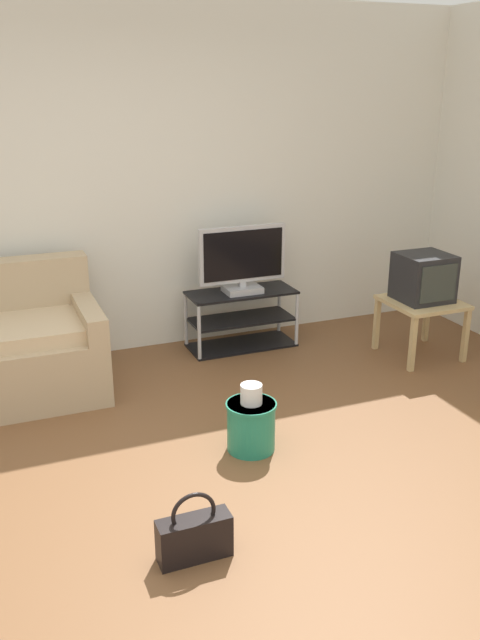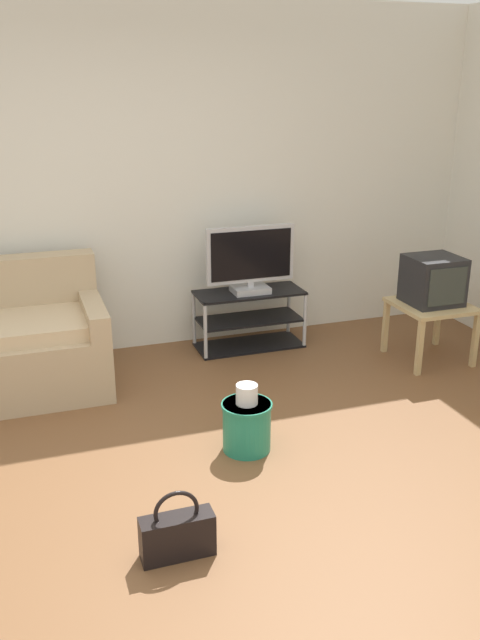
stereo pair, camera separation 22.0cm
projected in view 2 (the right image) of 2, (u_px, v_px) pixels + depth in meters
name	position (u px, v px, depth m)	size (l,w,h in m)	color
ground_plane	(210.00, 513.00, 3.47)	(9.00, 9.80, 0.02)	brown
wall_back	(118.00, 183.00, 5.20)	(9.00, 0.10, 2.70)	silver
tv_stand	(249.00, 319.00, 5.55)	(0.88, 0.38, 0.48)	black
flat_tv	(250.00, 260.00, 5.36)	(0.73, 0.22, 0.54)	#B2B2B7
side_table	(431.00, 312.00, 5.24)	(0.55, 0.55, 0.46)	tan
crt_tv	(433.00, 280.00, 5.17)	(0.39, 0.38, 0.37)	#232326
handbag	(177.00, 534.00, 3.10)	(0.35, 0.12, 0.35)	black
cleaning_bucket	(247.00, 423.00, 4.00)	(0.30, 0.30, 0.42)	#238466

